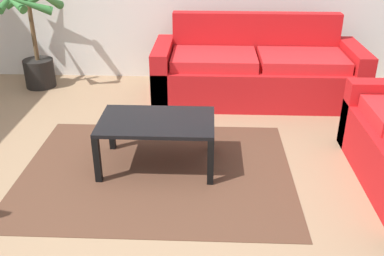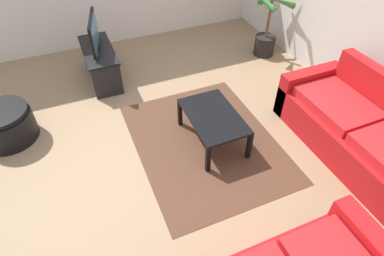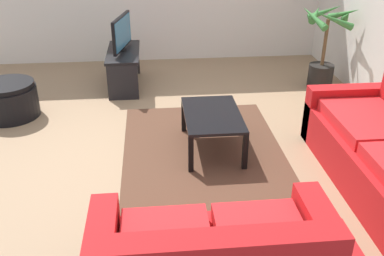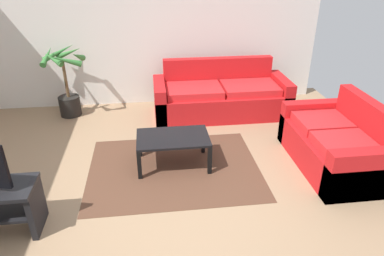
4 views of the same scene
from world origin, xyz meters
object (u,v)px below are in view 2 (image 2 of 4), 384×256
at_px(couch_main, 367,137).
at_px(tv, 94,33).
at_px(tv_stand, 100,60).
at_px(potted_palm, 268,26).
at_px(ottoman, 5,125).
at_px(coffee_table, 213,118).

xyz_separation_m(couch_main, tv, (-2.91, -2.55, 0.48)).
distance_m(couch_main, tv, 3.90).
bearing_deg(tv_stand, potted_palm, 83.21).
xyz_separation_m(tv, ottoman, (0.91, -1.39, -0.57)).
height_order(couch_main, tv, tv).
distance_m(potted_palm, ottoman, 4.26).
bearing_deg(tv, couch_main, 41.13).
bearing_deg(tv, coffee_table, 26.94).
xyz_separation_m(tv, potted_palm, (0.34, 2.82, -0.26)).
relative_size(coffee_table, ottoman, 1.33).
bearing_deg(coffee_table, potted_palm, 132.03).
xyz_separation_m(tv, coffee_table, (1.97, 1.00, -0.42)).
bearing_deg(ottoman, couch_main, 63.05).
relative_size(tv, ottoman, 1.13).
relative_size(couch_main, tv_stand, 2.06).
xyz_separation_m(tv_stand, ottoman, (0.92, -1.38, -0.12)).
distance_m(couch_main, coffee_table, 1.81).
bearing_deg(ottoman, tv, 123.41).
bearing_deg(tv, ottoman, -56.59).
relative_size(couch_main, potted_palm, 1.92).
distance_m(coffee_table, ottoman, 2.62).
distance_m(tv, potted_palm, 2.85).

